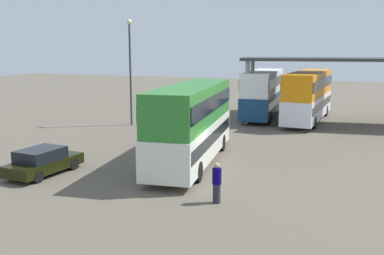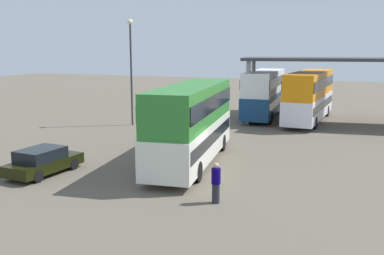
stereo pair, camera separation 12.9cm
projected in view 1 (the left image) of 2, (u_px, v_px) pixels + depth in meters
ground_plane at (194, 178)px, 21.29m from camera, size 140.00×140.00×0.00m
double_decker_main at (192, 121)px, 23.74m from camera, size 3.82×10.93×4.33m
parked_hatchback at (43, 161)px, 21.83m from camera, size 2.05×4.17×1.35m
double_decker_near_canopy at (263, 92)px, 39.73m from camera, size 3.05×10.49×4.26m
double_decker_mid_row at (309, 94)px, 37.62m from camera, size 3.04×11.68×4.31m
depot_canopy at (371, 63)px, 35.15m from camera, size 21.32×8.06×5.52m
lamppost_tall at (130, 60)px, 35.10m from camera, size 0.44×0.44×8.57m
pedestrian_waiting at (217, 183)px, 17.75m from camera, size 0.38×0.38×1.71m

